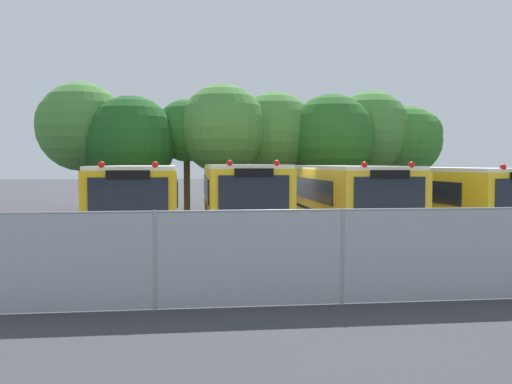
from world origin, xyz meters
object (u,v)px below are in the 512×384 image
(school_bus_0, at_px, (141,198))
(school_bus_1, at_px, (240,196))
(school_bus_3, at_px, (440,197))
(tree_6, at_px, (370,132))
(school_bus_2, at_px, (341,197))
(tree_4, at_px, (274,132))
(tree_0, at_px, (78,126))
(tree_2, at_px, (188,130))
(tree_7, at_px, (410,139))
(tree_5, at_px, (333,137))
(tree_1, at_px, (129,142))
(tree_3, at_px, (223,129))
(traffic_cone, at_px, (218,283))

(school_bus_0, distance_m, school_bus_1, 3.52)
(school_bus_3, bearing_deg, tree_6, -96.90)
(school_bus_2, xyz_separation_m, tree_4, (-0.76, 11.36, 3.02))
(tree_4, bearing_deg, tree_0, 179.55)
(tree_0, xyz_separation_m, tree_2, (5.93, -0.39, -0.19))
(school_bus_3, height_order, tree_7, tree_7)
(school_bus_1, height_order, tree_5, tree_5)
(tree_1, relative_size, tree_4, 0.94)
(school_bus_1, relative_size, tree_3, 1.50)
(tree_0, bearing_deg, tree_7, 0.65)
(tree_4, distance_m, tree_6, 5.74)
(school_bus_0, relative_size, school_bus_3, 1.07)
(tree_3, bearing_deg, tree_4, 16.74)
(tree_2, relative_size, traffic_cone, 12.07)
(tree_0, distance_m, tree_4, 10.76)
(school_bus_1, bearing_deg, tree_4, -104.14)
(school_bus_0, xyz_separation_m, school_bus_1, (3.52, 0.03, 0.02))
(tree_0, bearing_deg, school_bus_1, -55.42)
(school_bus_1, bearing_deg, tree_7, -133.27)
(tree_2, bearing_deg, school_bus_0, -98.74)
(school_bus_1, relative_size, tree_4, 1.56)
(school_bus_3, xyz_separation_m, tree_5, (-1.36, 10.63, 2.74))
(tree_1, relative_size, tree_5, 0.96)
(tree_0, height_order, tree_7, tree_0)
(tree_3, xyz_separation_m, tree_6, (8.64, 1.29, -0.04))
(school_bus_0, relative_size, tree_5, 1.79)
(tree_4, bearing_deg, tree_7, 2.10)
(tree_1, relative_size, tree_7, 1.04)
(school_bus_2, distance_m, tree_7, 14.04)
(tree_1, distance_m, tree_3, 5.11)
(school_bus_1, height_order, tree_6, tree_6)
(tree_0, distance_m, tree_2, 5.94)
(tree_0, distance_m, tree_1, 3.07)
(traffic_cone, bearing_deg, school_bus_2, 61.31)
(school_bus_3, relative_size, tree_4, 1.62)
(school_bus_2, height_order, tree_0, tree_0)
(tree_1, bearing_deg, traffic_cone, -79.40)
(tree_5, bearing_deg, tree_4, 164.56)
(school_bus_0, distance_m, tree_2, 11.47)
(tree_0, xyz_separation_m, tree_4, (10.75, -0.08, -0.26))
(tree_3, height_order, tree_7, tree_3)
(school_bus_0, relative_size, tree_1, 1.86)
(tree_5, distance_m, tree_6, 2.87)
(school_bus_2, height_order, tree_1, tree_1)
(school_bus_1, xyz_separation_m, tree_7, (11.11, 11.49, 2.63))
(tree_6, relative_size, tree_7, 1.14)
(school_bus_0, bearing_deg, traffic_cone, 102.13)
(tree_3, bearing_deg, tree_2, 163.45)
(school_bus_0, xyz_separation_m, tree_1, (-1.46, 10.37, 2.40))
(school_bus_3, bearing_deg, tree_2, -51.36)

